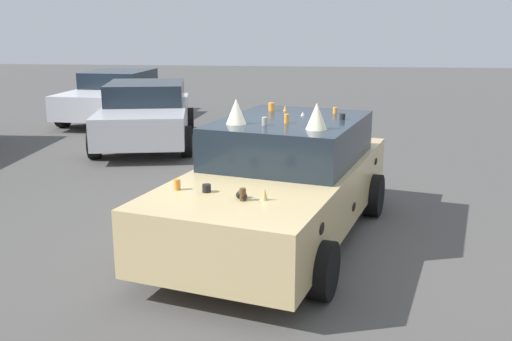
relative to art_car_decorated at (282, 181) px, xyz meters
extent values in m
plane|color=#514F4C|center=(-0.10, 0.03, -0.75)|extent=(60.00, 60.00, 0.00)
cube|color=#D8BC7F|center=(-0.10, 0.03, -0.14)|extent=(4.82, 2.96, 0.71)
cube|color=#1E2833|center=(0.31, -0.08, 0.48)|extent=(2.57, 2.21, 0.53)
cylinder|color=black|center=(-1.69, -0.52, -0.45)|extent=(0.64, 0.37, 0.60)
cylinder|color=black|center=(-1.19, 1.30, -0.45)|extent=(0.64, 0.37, 0.60)
cylinder|color=black|center=(1.00, -1.25, -0.45)|extent=(0.64, 0.37, 0.60)
cylinder|color=black|center=(1.49, 0.57, -0.45)|extent=(0.64, 0.37, 0.60)
ellipsoid|color=black|center=(-0.23, -0.90, -0.25)|extent=(0.19, 0.07, 0.11)
ellipsoid|color=black|center=(-0.38, 1.06, -0.10)|extent=(0.12, 0.05, 0.10)
ellipsoid|color=black|center=(-1.69, -0.50, -0.01)|extent=(0.17, 0.06, 0.12)
ellipsoid|color=black|center=(1.16, -1.28, 0.01)|extent=(0.18, 0.07, 0.10)
ellipsoid|color=black|center=(-1.33, 1.32, -0.11)|extent=(0.11, 0.05, 0.08)
ellipsoid|color=black|center=(-0.63, 1.13, -0.14)|extent=(0.11, 0.05, 0.10)
cylinder|color=orange|center=(-1.27, 1.04, 0.27)|extent=(0.08, 0.08, 0.12)
sphere|color=black|center=(-1.57, 0.29, 0.25)|extent=(0.08, 0.08, 0.08)
sphere|color=#51381E|center=(-1.49, 0.32, 0.26)|extent=(0.09, 0.09, 0.09)
cone|color=tan|center=(-1.53, 0.08, 0.28)|extent=(0.08, 0.08, 0.13)
cylinder|color=black|center=(-1.31, 0.72, 0.25)|extent=(0.13, 0.13, 0.08)
sphere|color=black|center=(-1.50, 0.34, 0.25)|extent=(0.07, 0.07, 0.07)
cylinder|color=#51381E|center=(-1.57, 0.30, 0.28)|extent=(0.08, 0.08, 0.13)
cone|color=gray|center=(0.61, -0.23, 0.77)|extent=(0.09, 0.09, 0.05)
cylinder|color=gray|center=(-0.21, 0.21, 0.79)|extent=(0.09, 0.09, 0.10)
cylinder|color=black|center=(0.34, -0.74, 0.78)|extent=(0.10, 0.10, 0.08)
cylinder|color=orange|center=(0.97, 0.23, 0.80)|extent=(0.08, 0.08, 0.11)
cylinder|color=orange|center=(-0.03, -0.04, 0.80)|extent=(0.06, 0.06, 0.11)
cylinder|color=orange|center=(0.83, -0.66, 0.78)|extent=(0.06, 0.06, 0.08)
cone|color=orange|center=(0.99, 0.03, 0.78)|extent=(0.06, 0.06, 0.08)
cone|color=beige|center=(-0.41, -0.41, 0.90)|extent=(0.25, 0.25, 0.31)
cone|color=beige|center=(-0.14, 0.56, 0.90)|extent=(0.25, 0.25, 0.31)
cube|color=silver|center=(5.49, 3.43, -0.16)|extent=(4.47, 2.62, 0.64)
cube|color=#1E2833|center=(5.74, 3.49, 0.40)|extent=(2.18, 2.02, 0.47)
cylinder|color=black|center=(4.40, 2.26, -0.43)|extent=(0.67, 0.34, 0.64)
cylinder|color=black|center=(4.03, 4.09, -0.43)|extent=(0.67, 0.34, 0.64)
cylinder|color=black|center=(6.95, 2.78, -0.43)|extent=(0.67, 0.34, 0.64)
cylinder|color=black|center=(6.57, 4.61, -0.43)|extent=(0.67, 0.34, 0.64)
cube|color=white|center=(8.79, 5.32, -0.15)|extent=(4.62, 1.99, 0.63)
cube|color=#1E2833|center=(9.15, 5.30, 0.38)|extent=(2.16, 1.72, 0.44)
cylinder|color=black|center=(7.34, 4.50, -0.42)|extent=(0.67, 0.26, 0.66)
cylinder|color=black|center=(7.44, 6.29, -0.42)|extent=(0.67, 0.26, 0.66)
cylinder|color=black|center=(10.15, 4.35, -0.42)|extent=(0.67, 0.26, 0.66)
cylinder|color=black|center=(10.25, 6.14, -0.42)|extent=(0.67, 0.26, 0.66)
camera|label=1|loc=(-7.09, -0.44, 1.95)|focal=40.68mm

